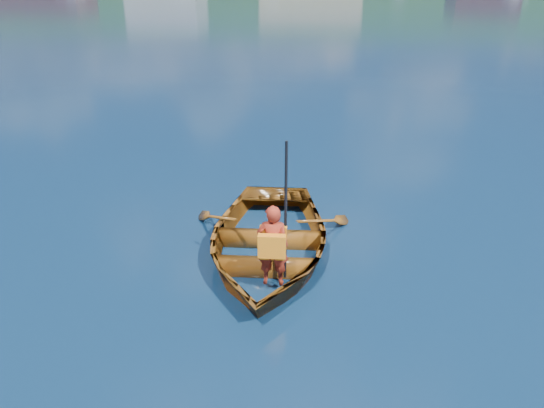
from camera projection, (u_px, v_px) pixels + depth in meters
ground at (209, 241)px, 8.00m from camera, size 600.00×600.00×0.00m
rowboat at (267, 241)px, 7.55m from camera, size 2.67×3.65×0.74m
child_paddler at (273, 245)px, 6.55m from camera, size 0.40×0.35×1.85m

